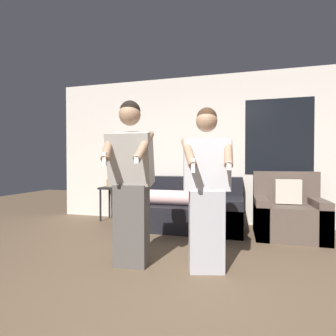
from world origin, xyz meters
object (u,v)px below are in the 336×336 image
object	(u,v)px
person_right	(206,189)
couch	(182,210)
side_table	(116,192)
armchair	(288,214)
person_left	(131,183)

from	to	relation	value
person_right	couch	bearing A→B (deg)	110.14
couch	side_table	distance (m)	1.39
couch	person_right	xyz separation A→B (m)	(0.62, -1.68, 0.54)
armchair	person_right	bearing A→B (deg)	-123.41
couch	person_right	distance (m)	1.87
armchair	side_table	size ratio (longest dim) A/B	1.22
side_table	person_right	distance (m)	2.77
couch	person_left	xyz separation A→B (m)	(-0.17, -1.77, 0.59)
armchair	side_table	world-z (taller)	armchair
armchair	couch	bearing A→B (deg)	175.91
couch	person_right	size ratio (longest dim) A/B	1.21
armchair	side_table	xyz separation A→B (m)	(-3.00, 0.36, 0.21)
side_table	person_left	xyz separation A→B (m)	(1.17, -2.01, 0.35)
side_table	armchair	bearing A→B (deg)	-6.84
armchair	person_left	world-z (taller)	person_left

